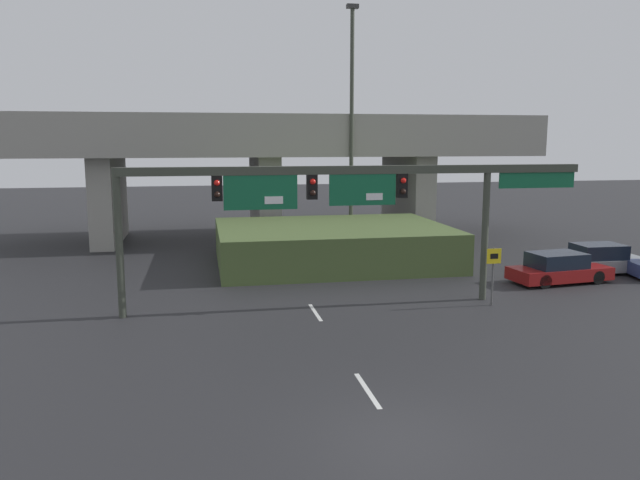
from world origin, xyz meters
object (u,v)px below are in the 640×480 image
Objects in this scene: speed_limit_sign at (493,268)px; highway_light_pole_near at (352,123)px; parked_sedan_near_right at (558,269)px; parked_sedan_mid_right at (600,260)px; signal_gantry at (345,191)px.

speed_limit_sign is 0.16× the size of highway_light_pole_near.
parked_sedan_mid_right is at bearing 19.06° from parked_sedan_near_right.
signal_gantry is at bearing 170.72° from speed_limit_sign.
speed_limit_sign is 15.82m from highway_light_pole_near.
highway_light_pole_near is 3.22× the size of parked_sedan_mid_right.
signal_gantry is 11.64m from parked_sedan_near_right.
parked_sedan_mid_right is (3.23, 1.56, 0.02)m from parked_sedan_near_right.
parked_sedan_mid_right is at bearing 30.44° from speed_limit_sign.
parked_sedan_near_right is at bearing 11.87° from signal_gantry.
signal_gantry is at bearing -104.56° from highway_light_pole_near.
parked_sedan_near_right is at bearing -153.32° from parked_sedan_mid_right.
signal_gantry reaches higher than speed_limit_sign.
parked_sedan_mid_right is (13.94, 3.81, -3.94)m from signal_gantry.
speed_limit_sign is at bearing -153.32° from parked_sedan_near_right.
parked_sedan_mid_right is at bearing 15.28° from signal_gantry.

